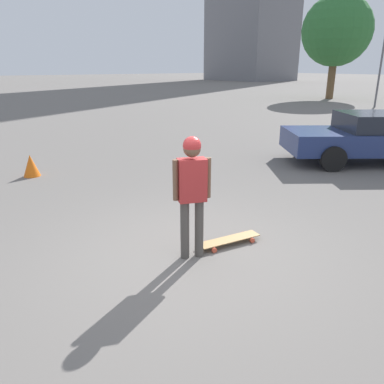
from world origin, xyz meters
name	(u,v)px	position (x,y,z in m)	size (l,w,h in m)	color
ground_plane	(192,256)	(0.00, 0.00, 0.00)	(220.00, 220.00, 0.00)	slate
person	(192,185)	(0.00, 0.00, 1.04)	(0.31, 0.48, 1.68)	#4C4742
skateboard	(229,240)	(0.01, 0.66, 0.07)	(0.36, 1.00, 0.09)	tan
car_parked_near	(377,137)	(-1.51, 7.17, 0.70)	(4.18, 4.98, 1.33)	navy
tree_distant	(337,31)	(-14.98, 23.96, 5.00)	(5.21, 5.21, 7.63)	brown
traffic_cone	(31,166)	(-5.46, -0.84, 0.26)	(0.39, 0.39, 0.52)	orange
lamp_post	(383,49)	(-9.46, 20.99, 3.50)	(0.28, 0.28, 6.00)	#59595E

